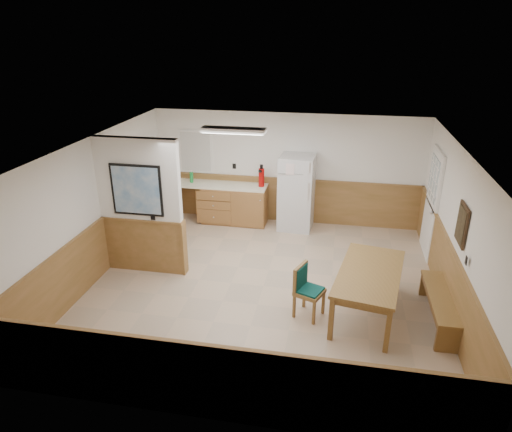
% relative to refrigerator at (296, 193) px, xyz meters
% --- Properties ---
extents(ground, '(6.00, 6.00, 0.00)m').
position_rel_refrigerator_xyz_m(ground, '(-0.28, -2.63, -0.83)').
color(ground, tan).
rests_on(ground, ground).
extents(ceiling, '(6.00, 6.00, 0.02)m').
position_rel_refrigerator_xyz_m(ceiling, '(-0.28, -2.63, 1.67)').
color(ceiling, white).
rests_on(ceiling, back_wall).
extents(back_wall, '(6.00, 0.02, 2.50)m').
position_rel_refrigerator_xyz_m(back_wall, '(-0.28, 0.37, 0.42)').
color(back_wall, white).
rests_on(back_wall, ground).
extents(right_wall, '(0.02, 6.00, 2.50)m').
position_rel_refrigerator_xyz_m(right_wall, '(2.72, -2.63, 0.42)').
color(right_wall, white).
rests_on(right_wall, ground).
extents(left_wall, '(0.02, 6.00, 2.50)m').
position_rel_refrigerator_xyz_m(left_wall, '(-3.28, -2.63, 0.42)').
color(left_wall, white).
rests_on(left_wall, ground).
extents(wainscot_back, '(6.00, 0.04, 1.00)m').
position_rel_refrigerator_xyz_m(wainscot_back, '(-0.28, 0.35, -0.33)').
color(wainscot_back, '#9F6E3F').
rests_on(wainscot_back, ground).
extents(wainscot_right, '(0.04, 6.00, 1.00)m').
position_rel_refrigerator_xyz_m(wainscot_right, '(2.70, -2.63, -0.33)').
color(wainscot_right, '#9F6E3F').
rests_on(wainscot_right, ground).
extents(wainscot_left, '(0.04, 6.00, 1.00)m').
position_rel_refrigerator_xyz_m(wainscot_left, '(-3.26, -2.63, -0.33)').
color(wainscot_left, '#9F6E3F').
rests_on(wainscot_left, ground).
extents(partition_wall, '(1.50, 0.20, 2.50)m').
position_rel_refrigerator_xyz_m(partition_wall, '(-2.53, -2.43, 0.40)').
color(partition_wall, white).
rests_on(partition_wall, ground).
extents(kitchen_counter, '(2.20, 0.61, 1.00)m').
position_rel_refrigerator_xyz_m(kitchen_counter, '(-1.49, 0.05, -0.37)').
color(kitchen_counter, brown).
rests_on(kitchen_counter, ground).
extents(exterior_door, '(0.07, 1.02, 2.15)m').
position_rel_refrigerator_xyz_m(exterior_door, '(2.69, -0.73, 0.22)').
color(exterior_door, white).
rests_on(exterior_door, ground).
extents(kitchen_window, '(0.80, 0.04, 1.00)m').
position_rel_refrigerator_xyz_m(kitchen_window, '(-2.38, 0.35, 0.72)').
color(kitchen_window, white).
rests_on(kitchen_window, back_wall).
extents(wall_painting, '(0.04, 0.50, 0.60)m').
position_rel_refrigerator_xyz_m(wall_painting, '(2.69, -2.93, 0.72)').
color(wall_painting, '#362415').
rests_on(wall_painting, right_wall).
extents(fluorescent_fixture, '(1.20, 0.30, 0.09)m').
position_rel_refrigerator_xyz_m(fluorescent_fixture, '(-1.08, -1.33, 1.61)').
color(fluorescent_fixture, white).
rests_on(fluorescent_fixture, ceiling).
extents(refrigerator, '(0.77, 0.74, 1.66)m').
position_rel_refrigerator_xyz_m(refrigerator, '(0.00, 0.00, 0.00)').
color(refrigerator, silver).
rests_on(refrigerator, ground).
extents(dining_table, '(1.21, 1.94, 0.75)m').
position_rel_refrigerator_xyz_m(dining_table, '(1.45, -3.13, -0.17)').
color(dining_table, olive).
rests_on(dining_table, ground).
extents(dining_bench, '(0.35, 1.57, 0.45)m').
position_rel_refrigerator_xyz_m(dining_bench, '(2.52, -3.14, -0.49)').
color(dining_bench, olive).
rests_on(dining_bench, ground).
extents(dining_chair, '(0.65, 0.55, 0.85)m').
position_rel_refrigerator_xyz_m(dining_chair, '(0.49, -3.32, -0.34)').
color(dining_chair, olive).
rests_on(dining_chair, ground).
extents(fire_extinguisher, '(0.16, 0.16, 0.50)m').
position_rel_refrigerator_xyz_m(fire_extinguisher, '(-0.80, 0.08, 0.29)').
color(fire_extinguisher, '#AC0A09').
rests_on(fire_extinguisher, kitchen_counter).
extents(soap_bottle, '(0.09, 0.09, 0.24)m').
position_rel_refrigerator_xyz_m(soap_bottle, '(-2.42, 0.06, 0.19)').
color(soap_bottle, green).
rests_on(soap_bottle, kitchen_counter).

